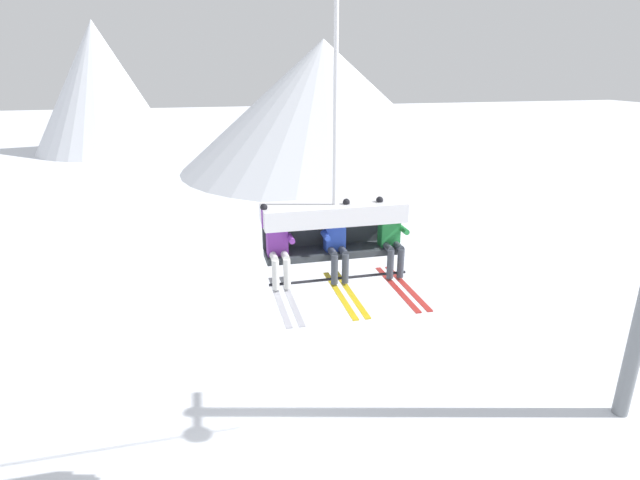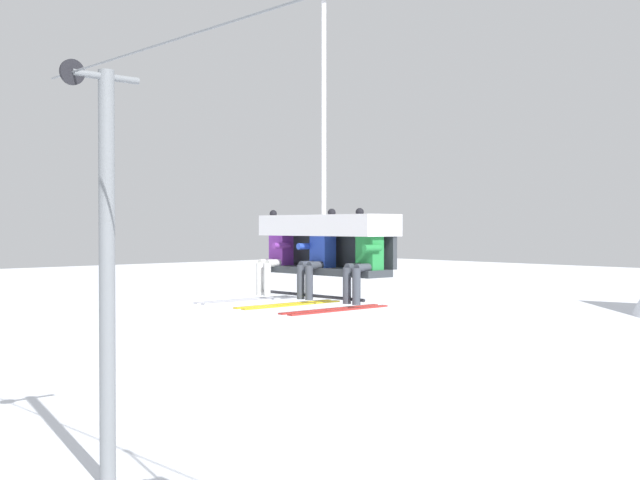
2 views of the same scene
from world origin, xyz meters
TOP-DOWN VIEW (x-y plane):
  - lift_tower_near at (-6.20, -0.02)m, footprint 0.36×1.88m
  - chairlift_chair at (1.78, -0.73)m, footprint 2.28×0.74m
  - skier_purple at (0.85, -0.94)m, footprint 0.48×1.70m
  - skier_blue at (1.78, -0.94)m, footprint 0.48×1.70m
  - skier_green at (2.70, -0.94)m, footprint 0.48×1.70m

SIDE VIEW (x-z plane):
  - lift_tower_near at x=-6.20m, z-range 0.17..9.57m
  - skier_blue at x=1.78m, z-range 4.72..6.06m
  - skier_purple at x=0.85m, z-range 4.72..6.06m
  - skier_green at x=2.70m, z-range 4.72..6.06m
  - chairlift_chair at x=1.78m, z-range 3.52..7.90m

